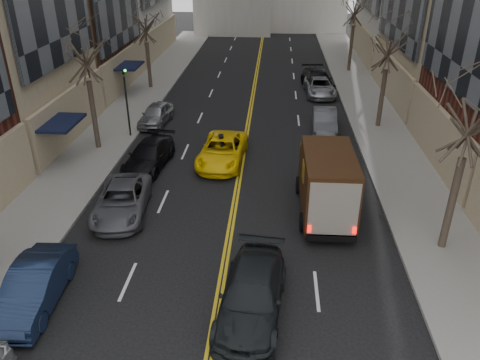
% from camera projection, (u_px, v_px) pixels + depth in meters
% --- Properties ---
extents(sidewalk_left, '(4.00, 66.00, 0.15)m').
position_uv_depth(sidewalk_left, '(129.00, 110.00, 34.61)').
color(sidewalk_left, slate).
rests_on(sidewalk_left, ground).
extents(sidewalk_right, '(4.00, 66.00, 0.15)m').
position_uv_depth(sidewalk_right, '(375.00, 116.00, 33.42)').
color(sidewalk_right, slate).
rests_on(sidewalk_right, ground).
extents(tree_lf_mid, '(3.20, 3.20, 8.91)m').
position_uv_depth(tree_lf_mid, '(82.00, 38.00, 25.40)').
color(tree_lf_mid, '#382D23').
rests_on(tree_lf_mid, sidewalk_left).
extents(tree_lf_far, '(3.20, 3.20, 8.12)m').
position_uv_depth(tree_lf_far, '(144.00, 14.00, 37.18)').
color(tree_lf_far, '#382D23').
rests_on(tree_lf_far, sidewalk_left).
extents(tree_rt_near, '(3.20, 3.20, 8.71)m').
position_uv_depth(tree_rt_near, '(477.00, 97.00, 16.33)').
color(tree_rt_near, '#382D23').
rests_on(tree_rt_near, sidewalk_right).
extents(tree_rt_mid, '(3.20, 3.20, 8.32)m').
position_uv_depth(tree_rt_mid, '(391.00, 34.00, 28.86)').
color(tree_rt_mid, '#382D23').
rests_on(tree_rt_mid, sidewalk_right).
extents(traffic_signal, '(0.29, 0.26, 4.70)m').
position_uv_depth(traffic_signal, '(126.00, 95.00, 28.81)').
color(traffic_signal, black).
rests_on(traffic_signal, sidewalk_left).
extents(ups_truck, '(2.44, 5.83, 3.17)m').
position_uv_depth(ups_truck, '(326.00, 182.00, 21.08)').
color(ups_truck, black).
rests_on(ups_truck, ground).
extents(observer_sedan, '(2.56, 5.28, 1.48)m').
position_uv_depth(observer_sedan, '(252.00, 295.00, 15.70)').
color(observer_sedan, black).
rests_on(observer_sedan, ground).
extents(taxi, '(2.73, 5.33, 1.44)m').
position_uv_depth(taxi, '(222.00, 151.00, 26.43)').
color(taxi, yellow).
rests_on(taxi, ground).
extents(pedestrian, '(0.43, 0.64, 1.73)m').
position_uv_depth(pedestrian, '(222.00, 148.00, 26.42)').
color(pedestrian, black).
rests_on(pedestrian, ground).
extents(parked_lf_b, '(1.78, 4.52, 1.47)m').
position_uv_depth(parked_lf_b, '(34.00, 287.00, 16.08)').
color(parked_lf_b, '#111C35').
rests_on(parked_lf_b, ground).
extents(parked_lf_c, '(2.80, 5.11, 1.36)m').
position_uv_depth(parked_lf_c, '(122.00, 200.00, 21.49)').
color(parked_lf_c, '#505258').
rests_on(parked_lf_c, ground).
extents(parked_lf_d, '(2.42, 4.93, 1.38)m').
position_uv_depth(parked_lf_d, '(149.00, 155.00, 25.92)').
color(parked_lf_d, black).
rests_on(parked_lf_d, ground).
extents(parked_lf_e, '(2.03, 4.19, 1.38)m').
position_uv_depth(parked_lf_e, '(156.00, 114.00, 31.98)').
color(parked_lf_e, '#929598').
rests_on(parked_lf_e, ground).
extents(parked_rt_a, '(1.71, 4.40, 1.43)m').
position_uv_depth(parked_rt_a, '(325.00, 121.00, 30.80)').
color(parked_rt_a, '#43464A').
rests_on(parked_rt_a, ground).
extents(parked_rt_b, '(2.48, 4.98, 1.36)m').
position_uv_depth(parked_rt_b, '(320.00, 87.00, 38.00)').
color(parked_rt_b, '#9EA1A5').
rests_on(parked_rt_b, ground).
extents(parked_rt_c, '(2.87, 5.68, 1.58)m').
position_uv_depth(parked_rt_c, '(318.00, 80.00, 39.31)').
color(parked_rt_c, black).
rests_on(parked_rt_c, ground).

